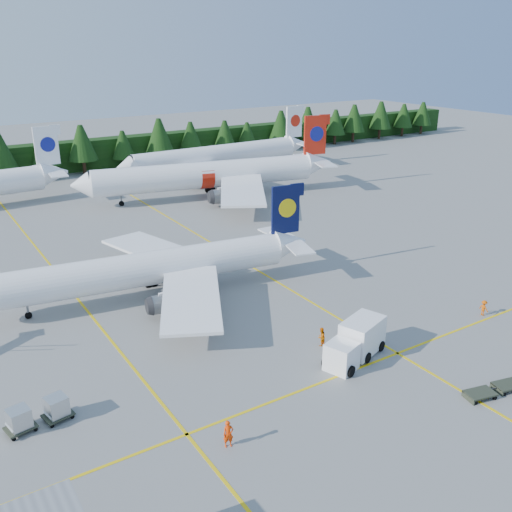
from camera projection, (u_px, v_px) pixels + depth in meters
ground at (300, 343)px, 50.58m from camera, size 320.00×320.00×0.00m
taxi_stripe_a at (77, 298)px, 59.32m from camera, size 0.25×120.00×0.01m
taxi_stripe_b at (241, 261)px, 69.35m from camera, size 0.25×120.00×0.01m
taxi_stripe_cross at (344, 374)px, 45.84m from camera, size 80.00×0.25×0.01m
treeline_hedge at (56, 158)px, 114.16m from camera, size 220.00×4.00×6.00m
airliner_navy at (137, 271)px, 58.10m from camera, size 35.37×28.92×10.32m
airliner_red at (201, 176)px, 95.34m from camera, size 43.65×35.57×12.83m
airliner_far_right at (211, 156)px, 111.67m from camera, size 41.71×5.17×12.12m
service_truck at (355, 342)px, 47.56m from camera, size 6.89×4.31×3.13m
dolly_train at (508, 385)px, 43.70m from camera, size 8.00×2.74×0.13m
uld_pair at (38, 413)px, 39.40m from camera, size 4.73×1.90×1.50m
crew_a at (228, 434)px, 37.38m from camera, size 0.80×0.62×1.93m
crew_b at (321, 337)px, 49.85m from camera, size 0.99×0.88×1.70m
crew_c at (484, 308)px, 55.35m from camera, size 0.48×0.68×1.56m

